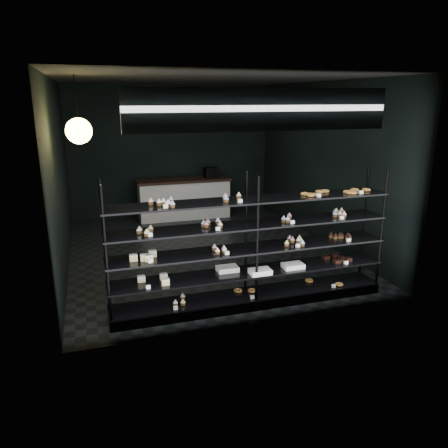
% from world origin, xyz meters
% --- Properties ---
extents(room, '(5.01, 6.01, 3.20)m').
position_xyz_m(room, '(0.00, 0.00, 1.60)').
color(room, black).
rests_on(room, ground).
extents(display_shelf, '(4.00, 0.50, 1.91)m').
position_xyz_m(display_shelf, '(0.05, -2.45, 0.63)').
color(display_shelf, black).
rests_on(display_shelf, room).
extents(signage, '(3.30, 0.05, 0.50)m').
position_xyz_m(signage, '(0.00, -2.93, 2.75)').
color(signage, '#0C1D40').
rests_on(signage, room).
extents(pendant_lamp, '(0.35, 0.35, 0.91)m').
position_xyz_m(pendant_lamp, '(-2.11, -1.48, 2.45)').
color(pendant_lamp, black).
rests_on(pendant_lamp, room).
extents(service_counter, '(2.29, 0.65, 1.23)m').
position_xyz_m(service_counter, '(0.18, 2.50, 0.50)').
color(service_counter, silver).
rests_on(service_counter, room).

